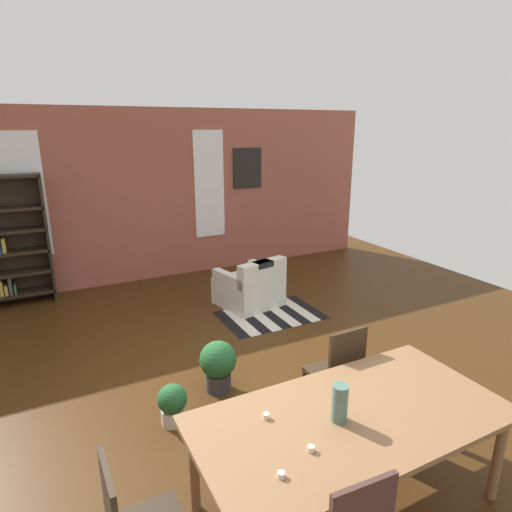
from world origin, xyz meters
TOP-DOWN VIEW (x-y plane):
  - ground_plane at (0.00, 0.00)m, footprint 10.79×10.79m
  - back_wall_brick at (0.00, 4.13)m, footprint 9.30×0.12m
  - window_pane_0 at (-1.45, 4.06)m, footprint 0.55×0.02m
  - window_pane_1 at (1.45, 4.06)m, footprint 0.55×0.02m
  - dining_table at (0.36, -1.30)m, footprint 2.14×1.07m
  - vase_on_table at (0.25, -1.30)m, footprint 0.11×0.11m
  - tealight_candle_0 at (-0.33, -1.55)m, footprint 0.04×0.04m
  - tealight_candle_1 at (-0.17, -1.07)m, footprint 0.04×0.04m
  - tealight_candle_2 at (-0.07, -1.46)m, footprint 0.04×0.04m
  - dining_chair_far_right at (0.84, -0.54)m, footprint 0.40×0.40m
  - bookshelf_tall at (-1.72, 3.87)m, footprint 0.88×0.32m
  - armchair_white at (1.34, 2.21)m, footprint 0.96×0.96m
  - potted_plant_by_shelf at (0.08, 0.39)m, footprint 0.37×0.37m
  - potted_plant_corner at (-0.48, 0.11)m, footprint 0.27×0.27m
  - striped_rug at (1.43, 1.74)m, footprint 1.40×0.94m
  - framed_picture at (2.20, 4.05)m, footprint 0.56×0.03m

SIDE VIEW (x-z plane):
  - ground_plane at x=0.00m, z-range 0.00..0.00m
  - striped_rug at x=1.43m, z-range 0.00..0.01m
  - potted_plant_corner at x=-0.48m, z-range 0.01..0.39m
  - armchair_white at x=1.34m, z-range -0.10..0.65m
  - potted_plant_by_shelf at x=0.08m, z-range 0.03..0.56m
  - dining_chair_far_right at x=0.84m, z-range 0.04..0.99m
  - dining_table at x=0.36m, z-range 0.30..1.03m
  - tealight_candle_0 at x=-0.33m, z-range 0.73..0.77m
  - tealight_candle_2 at x=-0.07m, z-range 0.73..0.77m
  - tealight_candle_1 at x=-0.17m, z-range 0.73..0.77m
  - vase_on_table at x=0.25m, z-range 0.73..0.99m
  - bookshelf_tall at x=-1.72m, z-range -0.01..1.91m
  - back_wall_brick at x=0.00m, z-range 0.00..2.87m
  - window_pane_0 at x=-1.45m, z-range 0.65..2.52m
  - window_pane_1 at x=1.45m, z-range 0.65..2.52m
  - framed_picture at x=2.20m, z-range 1.48..2.20m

